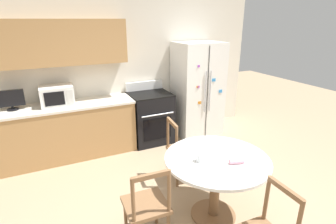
# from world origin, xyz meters

# --- Properties ---
(back_wall) EXTENTS (5.20, 0.44, 2.60)m
(back_wall) POSITION_xyz_m (-0.30, 2.59, 1.45)
(back_wall) COLOR silver
(back_wall) RESTS_ON ground_plane
(kitchen_counter) EXTENTS (2.19, 0.64, 0.90)m
(kitchen_counter) POSITION_xyz_m (-1.12, 2.29, 0.45)
(kitchen_counter) COLOR #AD7F4C
(kitchen_counter) RESTS_ON ground_plane
(refrigerator) EXTENTS (0.86, 0.72, 1.78)m
(refrigerator) POSITION_xyz_m (1.32, 2.24, 0.89)
(refrigerator) COLOR white
(refrigerator) RESTS_ON ground_plane
(oven_range) EXTENTS (0.72, 0.68, 1.08)m
(oven_range) POSITION_xyz_m (0.34, 2.26, 0.47)
(oven_range) COLOR black
(oven_range) RESTS_ON ground_plane
(microwave) EXTENTS (0.49, 0.38, 0.30)m
(microwave) POSITION_xyz_m (-1.18, 2.34, 1.05)
(microwave) COLOR white
(microwave) RESTS_ON kitchen_counter
(countertop_tv) EXTENTS (0.36, 0.16, 0.30)m
(countertop_tv) POSITION_xyz_m (-1.81, 2.35, 1.06)
(countertop_tv) COLOR black
(countertop_tv) RESTS_ON kitchen_counter
(dining_table) EXTENTS (1.14, 1.14, 0.76)m
(dining_table) POSITION_xyz_m (0.25, 0.07, 0.60)
(dining_table) COLOR white
(dining_table) RESTS_ON ground_plane
(dining_chair_left) EXTENTS (0.44, 0.44, 0.90)m
(dining_chair_left) POSITION_xyz_m (-0.58, 0.04, 0.43)
(dining_chair_left) COLOR brown
(dining_chair_left) RESTS_ON ground_plane
(dining_chair_far) EXTENTS (0.46, 0.46, 0.90)m
(dining_chair_far) POSITION_xyz_m (0.29, 0.90, 0.43)
(dining_chair_far) COLOR brown
(dining_chair_far) RESTS_ON ground_plane
(candle_glass) EXTENTS (0.09, 0.09, 0.09)m
(candle_glass) POSITION_xyz_m (0.05, 0.08, 0.80)
(candle_glass) COLOR silver
(candle_glass) RESTS_ON dining_table
(folded_napkin) EXTENTS (0.16, 0.10, 0.05)m
(folded_napkin) POSITION_xyz_m (0.36, -0.12, 0.79)
(folded_napkin) COLOR pink
(folded_napkin) RESTS_ON dining_table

